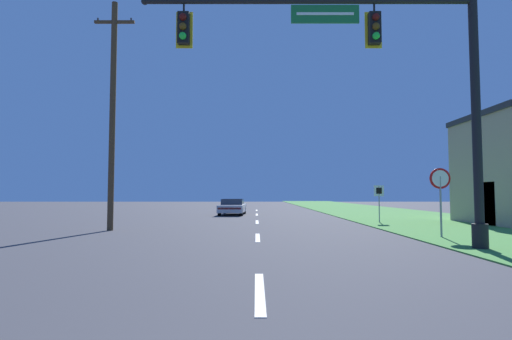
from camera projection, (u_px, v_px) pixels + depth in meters
grass_verge_right at (393, 214)px, 30.52m from camera, size 10.00×110.00×0.04m
road_center_line at (256, 222)px, 22.52m from camera, size 0.16×34.80×0.01m
signal_mast at (392, 78)px, 11.76m from camera, size 10.11×0.47×8.18m
car_ahead at (232, 207)px, 30.52m from camera, size 2.01×4.58×1.19m
stop_sign at (439, 187)px, 14.57m from camera, size 0.76×0.07×2.50m
route_sign_post at (378, 195)px, 22.03m from camera, size 0.55×0.06×2.03m
utility_pole_near at (112, 111)px, 17.72m from camera, size 1.80×0.26×10.24m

